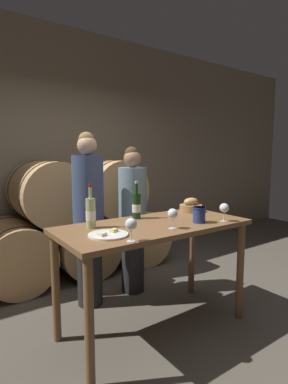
{
  "coord_description": "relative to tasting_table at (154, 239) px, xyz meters",
  "views": [
    {
      "loc": [
        -1.47,
        -1.95,
        1.5
      ],
      "look_at": [
        0.0,
        0.15,
        1.18
      ],
      "focal_mm": 28.0,
      "sensor_mm": 36.0,
      "label": 1
    }
  ],
  "objects": [
    {
      "name": "person_left",
      "position": [
        -0.26,
        0.72,
        0.09
      ],
      "size": [
        0.3,
        0.3,
        1.71
      ],
      "color": "#232326",
      "rests_on": "ground_plane"
    },
    {
      "name": "cheese_plate",
      "position": [
        -0.49,
        -0.11,
        0.14
      ],
      "size": [
        0.28,
        0.28,
        0.04
      ],
      "color": "white",
      "rests_on": "tasting_table"
    },
    {
      "name": "stone_wall_back",
      "position": [
        0.0,
        2.14,
        0.8
      ],
      "size": [
        10.0,
        0.12,
        3.2
      ],
      "color": "gray",
      "rests_on": "ground_plane"
    },
    {
      "name": "bread_basket",
      "position": [
        0.62,
        0.21,
        0.18
      ],
      "size": [
        0.22,
        0.22,
        0.14
      ],
      "color": "olive",
      "rests_on": "tasting_table"
    },
    {
      "name": "wine_bottle_red",
      "position": [
        -0.01,
        0.25,
        0.24
      ],
      "size": [
        0.08,
        0.08,
        0.34
      ],
      "color": "#193819",
      "rests_on": "tasting_table"
    },
    {
      "name": "wine_glass_center",
      "position": [
        0.54,
        -0.28,
        0.24
      ],
      "size": [
        0.08,
        0.08,
        0.16
      ],
      "color": "white",
      "rests_on": "tasting_table"
    },
    {
      "name": "barrel_stack",
      "position": [
        0.0,
        1.58,
        -0.15
      ],
      "size": [
        2.35,
        0.9,
        1.44
      ],
      "color": "tan",
      "rests_on": "ground_plane"
    },
    {
      "name": "tasting_table",
      "position": [
        0.0,
        0.0,
        0.0
      ],
      "size": [
        1.61,
        0.75,
        0.93
      ],
      "color": "brown",
      "rests_on": "ground_plane"
    },
    {
      "name": "wine_glass_far_left",
      "position": [
        -0.44,
        -0.33,
        0.24
      ],
      "size": [
        0.08,
        0.08,
        0.16
      ],
      "color": "white",
      "rests_on": "tasting_table"
    },
    {
      "name": "blue_crock",
      "position": [
        0.33,
        -0.19,
        0.2
      ],
      "size": [
        0.11,
        0.11,
        0.13
      ],
      "color": "navy",
      "rests_on": "tasting_table"
    },
    {
      "name": "person_right",
      "position": [
        0.25,
        0.72,
        0.01
      ],
      "size": [
        0.3,
        0.3,
        1.58
      ],
      "color": "#232326",
      "rests_on": "ground_plane"
    },
    {
      "name": "ground_plane",
      "position": [
        0.0,
        0.0,
        -0.8
      ],
      "size": [
        10.0,
        10.0,
        0.0
      ],
      "primitive_type": "plane",
      "color": "#564F44"
    },
    {
      "name": "wine_bottle_white",
      "position": [
        -0.49,
        0.17,
        0.25
      ],
      "size": [
        0.08,
        0.08,
        0.34
      ],
      "color": "#ADBC7F",
      "rests_on": "tasting_table"
    },
    {
      "name": "wine_glass_left",
      "position": [
        0.01,
        -0.22,
        0.24
      ],
      "size": [
        0.08,
        0.08,
        0.16
      ],
      "color": "white",
      "rests_on": "tasting_table"
    }
  ]
}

